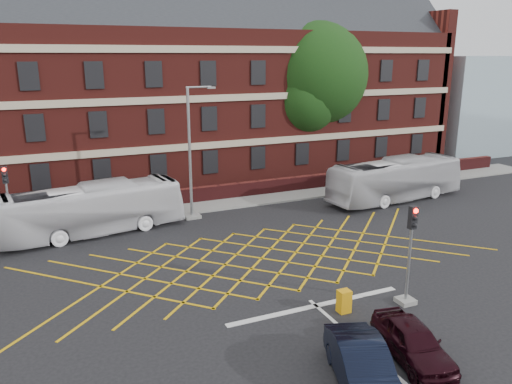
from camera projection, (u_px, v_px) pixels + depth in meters
name	position (u px, v px, depth m)	size (l,w,h in m)	color
ground	(279.00, 273.00, 23.88)	(120.00, 120.00, 0.00)	black
victorian_building	(165.00, 83.00, 41.30)	(51.00, 12.17, 20.40)	#591B16
boundary_wall	(197.00, 195.00, 35.20)	(56.00, 0.50, 1.10)	#451213
far_pavement	(202.00, 205.00, 34.45)	(60.00, 3.00, 0.12)	slate
glass_block	(474.00, 103.00, 54.28)	(14.00, 10.00, 10.00)	#99B2BF
box_junction_hatching	(262.00, 258.00, 25.64)	(11.50, 0.12, 0.02)	#CC990C
stop_line	(316.00, 306.00, 20.79)	(8.00, 0.30, 0.02)	silver
bus_left	(91.00, 210.00, 28.79)	(2.48, 10.60, 2.95)	silver
bus_right	(396.00, 180.00, 35.58)	(2.53, 10.81, 3.01)	silver
car_navy	(363.00, 367.00, 15.53)	(1.53, 4.37, 1.44)	black
car_maroon	(413.00, 341.00, 17.05)	(1.55, 3.86, 1.31)	black
deciduous_tree	(315.00, 82.00, 42.54)	(8.86, 8.86, 12.91)	black
traffic_light_near	(409.00, 264.00, 20.57)	(0.70, 0.70, 4.27)	slate
traffic_light_far	(10.00, 210.00, 27.69)	(0.70, 0.70, 4.27)	slate
street_lamp	(192.00, 175.00, 31.39)	(2.25, 1.00, 8.28)	slate
direction_signs	(0.00, 211.00, 28.91)	(1.10, 0.16, 2.20)	gray
utility_cabinet	(344.00, 301.00, 20.19)	(0.50, 0.42, 0.95)	orange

